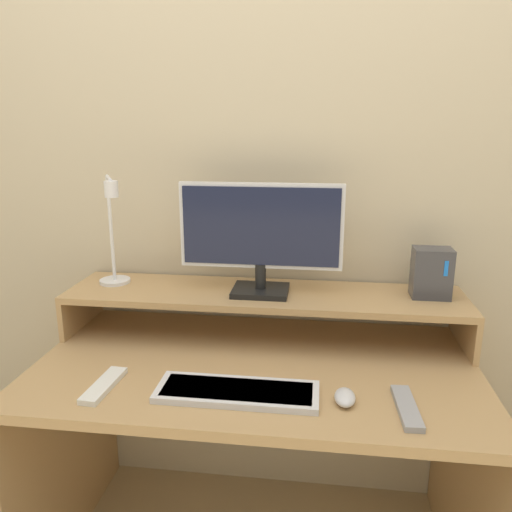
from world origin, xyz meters
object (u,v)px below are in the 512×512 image
at_px(remote_control, 104,385).
at_px(remote_secondary, 407,408).
at_px(desk_lamp, 113,239).
at_px(router_dock, 431,273).
at_px(keyboard, 237,392).
at_px(monitor, 261,234).
at_px(mouse, 345,397).

height_order(remote_control, remote_secondary, same).
distance_m(desk_lamp, router_dock, 1.05).
relative_size(desk_lamp, remote_secondary, 1.92).
bearing_deg(keyboard, remote_control, -178.24).
height_order(monitor, remote_secondary, monitor).
bearing_deg(keyboard, router_dock, 36.65).
height_order(keyboard, mouse, mouse).
xyz_separation_m(monitor, desk_lamp, (-0.50, -0.00, -0.03)).
distance_m(monitor, router_dock, 0.56).
height_order(desk_lamp, keyboard, desk_lamp).
relative_size(monitor, router_dock, 3.25).
height_order(monitor, desk_lamp, desk_lamp).
relative_size(desk_lamp, remote_control, 1.98).
xyz_separation_m(router_dock, keyboard, (-0.56, -0.42, -0.23)).
relative_size(remote_control, remote_secondary, 0.97).
relative_size(router_dock, remote_secondary, 0.82).
distance_m(desk_lamp, mouse, 0.91).
xyz_separation_m(desk_lamp, remote_secondary, (0.92, -0.40, -0.32)).
bearing_deg(monitor, router_dock, 3.50).
bearing_deg(keyboard, monitor, 87.72).
bearing_deg(router_dock, remote_secondary, -106.28).
bearing_deg(keyboard, remote_secondary, -2.21).
relative_size(monitor, remote_control, 2.75).
bearing_deg(desk_lamp, remote_control, -73.44).
xyz_separation_m(keyboard, mouse, (0.28, -0.00, 0.01)).
bearing_deg(router_dock, remote_control, -155.19).
height_order(monitor, keyboard, monitor).
bearing_deg(mouse, remote_secondary, -5.67).
xyz_separation_m(keyboard, remote_control, (-0.37, -0.01, -0.00)).
bearing_deg(remote_secondary, keyboard, 177.79).
bearing_deg(mouse, keyboard, 179.68).
bearing_deg(keyboard, desk_lamp, 141.60).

